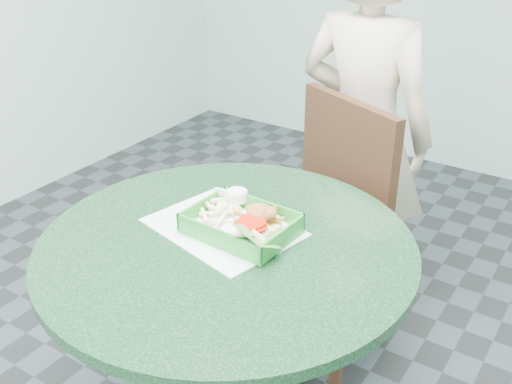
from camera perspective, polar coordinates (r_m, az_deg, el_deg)
The scene contains 9 objects.
cafe_table at distance 1.64m, azimuth -2.68°, elevation -10.35°, with size 0.97×0.97×0.75m.
dining_chair at distance 2.14m, azimuth 6.99°, elevation -2.32°, with size 0.47×0.47×0.93m.
diner_person at distance 2.32m, azimuth 10.13°, elevation 5.33°, with size 0.53×0.35×1.46m, color #C2AE90.
placemat at distance 1.60m, azimuth -3.10°, elevation -3.98°, with size 0.38×0.28×0.00m, color silver.
food_basket at distance 1.57m, azimuth -1.43°, elevation -4.03°, with size 0.27×0.20×0.05m.
crab_sandwich at distance 1.55m, azimuth 0.37°, elevation -2.96°, with size 0.12×0.12×0.07m.
fries_pile at distance 1.61m, azimuth -3.65°, elevation -2.20°, with size 0.11×0.12×0.04m, color #FFF5B7, non-canonical shape.
sauce_ramekin at distance 1.65m, azimuth -2.02°, elevation -0.94°, with size 0.06×0.06×0.03m.
garnish_cup at distance 1.50m, azimuth -0.18°, elevation -4.44°, with size 0.13×0.13×0.05m.
Camera 1 is at (0.78, -1.04, 1.58)m, focal length 42.00 mm.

